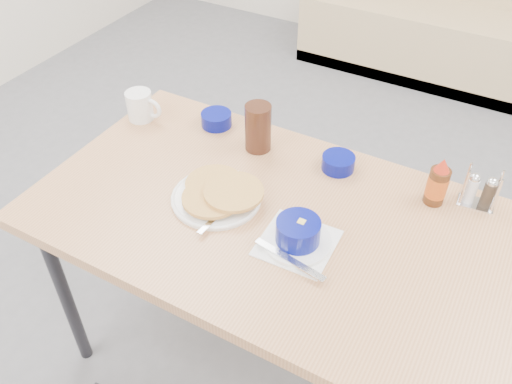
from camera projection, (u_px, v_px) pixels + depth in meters
The scene contains 11 objects.
booth_bench at pixel (455, 23), 3.49m from camera, with size 1.90×0.56×1.22m.
dining_table at pixel (272, 230), 1.60m from camera, with size 1.40×0.80×0.76m.
pancake_plate at pixel (218, 194), 1.59m from camera, with size 0.27×0.29×0.05m.
coffee_mug at pixel (141, 105), 1.89m from camera, with size 0.13×0.09×0.10m.
grits_setting at pixel (298, 235), 1.45m from camera, with size 0.23×0.21×0.08m.
creamer_bowl at pixel (216, 119), 1.88m from camera, with size 0.11×0.11×0.05m.
butter_bowl at pixel (338, 163), 1.70m from camera, with size 0.10×0.10×0.05m.
amber_tumbler at pixel (258, 128), 1.74m from camera, with size 0.09×0.09×0.16m, color #391D12.
condiment_caddy at pixel (479, 193), 1.56m from camera, with size 0.11×0.07×0.12m.
syrup_bottle at pixel (438, 184), 1.55m from camera, with size 0.06×0.06×0.16m.
sugar_wrapper at pixel (223, 172), 1.70m from camera, with size 0.04×0.03×0.00m, color #CB434E.
Camera 1 is at (0.50, -0.75, 1.84)m, focal length 38.00 mm.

